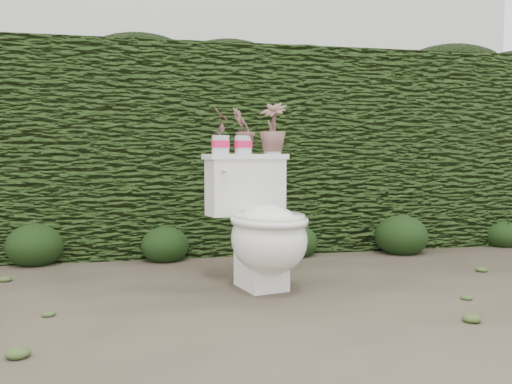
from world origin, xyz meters
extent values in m
plane|color=brown|center=(0.00, 0.00, 0.00)|extent=(60.00, 60.00, 0.00)
cube|color=#314C19|center=(0.00, 1.60, 0.80)|extent=(8.00, 1.00, 1.60)
cube|color=silver|center=(0.60, 6.00, 2.00)|extent=(8.00, 3.50, 4.00)
cube|color=white|center=(0.03, 0.12, 0.10)|extent=(0.28, 0.34, 0.20)
ellipsoid|color=white|center=(0.05, 0.02, 0.30)|extent=(0.51, 0.59, 0.39)
cube|color=white|center=(-0.02, 0.33, 0.57)|extent=(0.50, 0.27, 0.34)
cube|color=white|center=(-0.02, 0.33, 0.76)|extent=(0.53, 0.30, 0.03)
cylinder|color=silver|center=(-0.18, 0.20, 0.68)|extent=(0.03, 0.06, 0.02)
sphere|color=silver|center=(-0.17, 0.17, 0.68)|extent=(0.03, 0.03, 0.03)
imported|color=#32611E|center=(-0.18, 0.30, 0.91)|extent=(0.13, 0.16, 0.28)
imported|color=#32611E|center=(-0.03, 0.33, 0.91)|extent=(0.18, 0.17, 0.26)
imported|color=#32611E|center=(0.16, 0.38, 0.93)|extent=(0.24, 0.24, 0.30)
ellipsoid|color=#1C3211|center=(-1.38, 1.13, 0.16)|extent=(0.40, 0.40, 0.32)
ellipsoid|color=#1C3211|center=(-0.48, 1.07, 0.14)|extent=(0.35, 0.35, 0.28)
ellipsoid|color=#1C3211|center=(0.51, 1.06, 0.13)|extent=(0.33, 0.33, 0.27)
ellipsoid|color=#1C3211|center=(1.35, 0.98, 0.16)|extent=(0.41, 0.41, 0.33)
ellipsoid|color=#1C3211|center=(2.35, 1.11, 0.12)|extent=(0.30, 0.30, 0.24)
camera|label=1|loc=(-0.64, -2.90, 0.77)|focal=38.00mm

